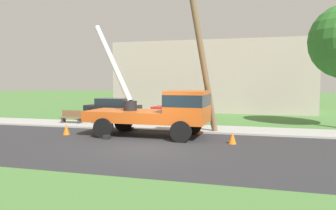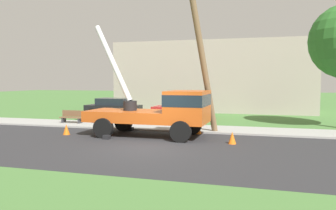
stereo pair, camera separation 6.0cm
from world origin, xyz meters
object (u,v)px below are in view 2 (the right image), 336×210
traffic_cone_ahead (232,138)px  utility_truck (163,109)px  traffic_cone_curbside (198,129)px  parked_sedan_black (113,107)px  traffic_cone_behind (66,129)px  park_bench (72,117)px  leaning_utility_pole (201,48)px  parked_sedan_red (182,109)px

traffic_cone_ahead → utility_truck: bearing=164.7°
traffic_cone_ahead → traffic_cone_curbside: size_ratio=1.00×
utility_truck → parked_sedan_black: utility_truck is taller
traffic_cone_curbside → parked_sedan_black: parked_sedan_black is taller
traffic_cone_behind → park_bench: (-2.01, 3.81, 0.18)m
traffic_cone_behind → leaning_utility_pole: bearing=17.2°
traffic_cone_ahead → parked_sedan_black: 14.25m
traffic_cone_ahead → park_bench: 11.41m
traffic_cone_ahead → parked_sedan_black: parked_sedan_black is taller
traffic_cone_behind → parked_sedan_black: parked_sedan_black is taller
parked_sedan_red → leaning_utility_pole: bearing=-69.1°
utility_truck → traffic_cone_ahead: (3.57, -0.97, -1.13)m
traffic_cone_ahead → parked_sedan_red: 10.61m
parked_sedan_red → park_bench: bearing=-137.6°
leaning_utility_pole → park_bench: bearing=169.0°
parked_sedan_red → park_bench: parked_sedan_red is taller
traffic_cone_curbside → park_bench: size_ratio=0.35×
traffic_cone_ahead → traffic_cone_curbside: same height
parked_sedan_red → traffic_cone_ahead: bearing=-64.0°
traffic_cone_curbside → parked_sedan_black: size_ratio=0.13×
parked_sedan_red → traffic_cone_curbside: bearing=-69.8°
leaning_utility_pole → parked_sedan_red: size_ratio=2.01×
traffic_cone_ahead → traffic_cone_behind: size_ratio=1.00×
traffic_cone_curbside → utility_truck: bearing=-138.0°
leaning_utility_pole → park_bench: 9.83m
parked_sedan_black → utility_truck: bearing=-51.9°
utility_truck → leaning_utility_pole: bearing=38.7°
parked_sedan_black → parked_sedan_red: bearing=-1.7°
traffic_cone_curbside → parked_sedan_black: bearing=138.9°
utility_truck → parked_sedan_red: (-1.08, 8.56, -0.70)m
traffic_cone_curbside → park_bench: (-8.66, 1.65, 0.18)m
traffic_cone_behind → traffic_cone_curbside: 6.99m
utility_truck → traffic_cone_behind: (-5.09, -0.76, -1.13)m
traffic_cone_ahead → parked_sedan_black: (-10.42, 9.70, 0.43)m
utility_truck → parked_sedan_red: size_ratio=1.54×
utility_truck → traffic_cone_behind: utility_truck is taller
traffic_cone_ahead → traffic_cone_behind: same height
traffic_cone_behind → parked_sedan_red: bearing=66.7°
parked_sedan_black → park_bench: size_ratio=2.75×
traffic_cone_ahead → parked_sedan_black: bearing=137.0°
utility_truck → parked_sedan_black: (-6.85, 8.73, -0.70)m
traffic_cone_curbside → leaning_utility_pole: bearing=-26.8°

